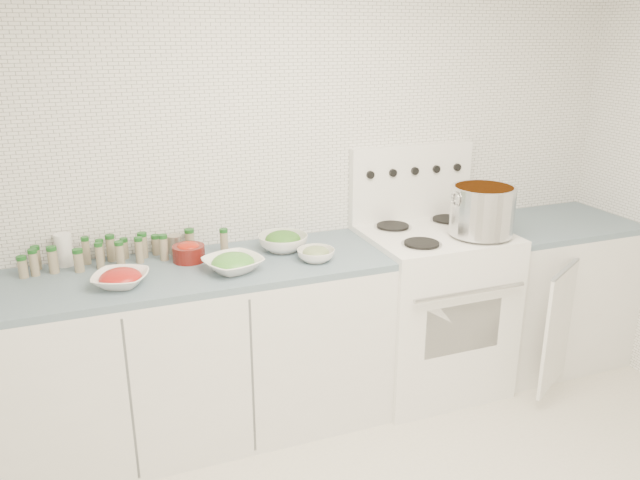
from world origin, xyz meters
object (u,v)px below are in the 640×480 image
(bowl_tomato, at_px, (121,278))
(stove, at_px, (430,304))
(stock_pot, at_px, (482,208))
(bowl_snowpea, at_px, (233,263))

(bowl_tomato, bearing_deg, stove, 3.27)
(stove, bearing_deg, stock_pot, -40.26)
(bowl_tomato, distance_m, bowl_snowpea, 0.51)
(stock_pot, distance_m, bowl_tomato, 1.85)
(stock_pot, relative_size, bowl_tomato, 1.16)
(stock_pot, bearing_deg, stove, 139.74)
(stove, xyz_separation_m, bowl_tomato, (-1.66, -0.09, 0.44))
(stock_pot, height_order, bowl_snowpea, stock_pot)
(stove, distance_m, bowl_tomato, 1.72)
(bowl_tomato, bearing_deg, bowl_snowpea, -0.50)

